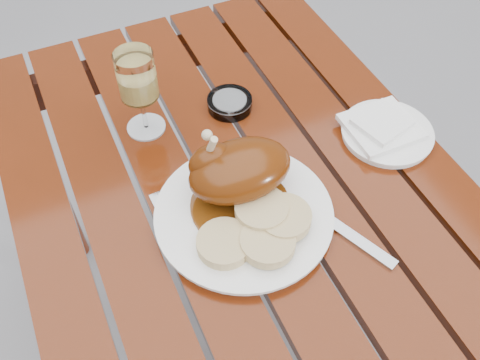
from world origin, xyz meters
name	(u,v)px	position (x,y,z in m)	size (l,w,h in m)	color
ground	(245,356)	(0.00, 0.00, 0.00)	(60.00, 60.00, 0.00)	slate
table	(247,296)	(0.00, 0.00, 0.38)	(0.80, 1.20, 0.75)	#64220C
dinner_plate	(244,215)	(-0.02, -0.03, 0.76)	(0.31, 0.31, 0.02)	white
roast_duck	(236,171)	(-0.02, 0.02, 0.82)	(0.20, 0.18, 0.13)	#532809
bread_dumplings	(260,228)	(-0.02, -0.08, 0.79)	(0.20, 0.15, 0.03)	#D4C381
wine_glass	(140,94)	(-0.11, 0.25, 0.84)	(0.08, 0.08, 0.18)	#DFC465
side_plate	(387,133)	(0.32, 0.03, 0.76)	(0.18, 0.18, 0.01)	white
napkin	(381,127)	(0.31, 0.04, 0.77)	(0.13, 0.12, 0.01)	white
ashtray	(230,103)	(0.07, 0.24, 0.76)	(0.09, 0.09, 0.02)	#B2B7BC
fork	(178,233)	(-0.14, -0.01, 0.75)	(0.02, 0.16, 0.01)	gray
knife	(340,228)	(0.12, -0.12, 0.75)	(0.02, 0.22, 0.01)	gray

